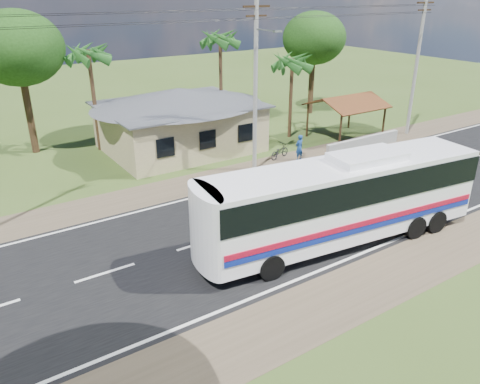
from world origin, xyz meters
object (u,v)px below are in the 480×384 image
object	(u,v)px
waiting_shed	(347,103)
motorcycle	(280,151)
coach_bus	(344,194)
person	(299,148)

from	to	relation	value
waiting_shed	motorcycle	size ratio (longest dim) A/B	2.83
waiting_shed	coach_bus	world-z (taller)	coach_bus
waiting_shed	motorcycle	world-z (taller)	waiting_shed
waiting_shed	person	world-z (taller)	waiting_shed
waiting_shed	person	distance (m)	7.05
person	waiting_shed	bearing A→B (deg)	-168.69
coach_bus	motorcycle	size ratio (longest dim) A/B	7.34
motorcycle	waiting_shed	bearing A→B (deg)	-97.11
waiting_shed	coach_bus	size ratio (longest dim) A/B	0.39
waiting_shed	motorcycle	distance (m)	7.72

